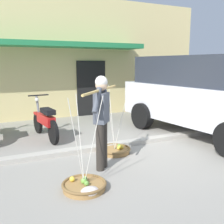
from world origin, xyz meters
TOP-DOWN VIEW (x-y plane):
  - ground_plane at (0.00, 0.00)m, footprint 90.00×90.00m
  - sidewalk_curb at (0.00, 0.70)m, footprint 20.00×0.24m
  - fruit_vendor at (-0.48, -0.32)m, footprint 1.18×1.34m
  - fruit_basket_left_side at (0.10, 0.33)m, footprint 0.69×0.69m
  - fruit_basket_right_side at (-1.06, -0.97)m, footprint 0.69×0.69m
  - motorcycle_second_in_row at (-1.02, 2.10)m, footprint 0.54×1.82m
  - parked_truck at (2.89, 0.65)m, footprint 2.57×4.98m
  - storefront_building at (-0.77, 7.04)m, footprint 13.00×6.00m
  - plastic_litter_bag at (-1.05, -1.19)m, footprint 0.28×0.22m

SIDE VIEW (x-z plane):
  - ground_plane at x=0.00m, z-range 0.00..0.00m
  - sidewalk_curb at x=0.00m, z-range 0.00..0.10m
  - plastic_litter_bag at x=-1.05m, z-range 0.00..0.14m
  - fruit_basket_left_side at x=0.10m, z-range -0.65..0.80m
  - fruit_basket_right_side at x=-1.06m, z-range -0.65..0.80m
  - motorcycle_second_in_row at x=-1.02m, z-range -0.09..1.00m
  - fruit_vendor at x=-0.48m, z-range 0.13..1.83m
  - parked_truck at x=2.89m, z-range 0.08..2.18m
  - storefront_building at x=-0.77m, z-range 0.00..4.20m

